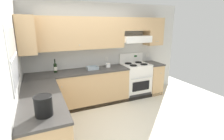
{
  "coord_description": "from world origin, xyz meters",
  "views": [
    {
      "loc": [
        -1.25,
        -2.75,
        2.01
      ],
      "look_at": [
        0.3,
        0.7,
        1.0
      ],
      "focal_mm": 27.63,
      "sensor_mm": 36.0,
      "label": 1
    }
  ],
  "objects_px": {
    "wine_bottle": "(55,67)",
    "bucket": "(43,105)",
    "paper_towel_roll": "(108,65)",
    "bowl": "(92,68)",
    "stove": "(135,79)"
  },
  "relations": [
    {
      "from": "bowl",
      "to": "stove",
      "type": "bearing_deg",
      "value": -0.97
    },
    {
      "from": "wine_bottle",
      "to": "bucket",
      "type": "height_order",
      "value": "wine_bottle"
    },
    {
      "from": "wine_bottle",
      "to": "bowl",
      "type": "xyz_separation_m",
      "value": [
        0.88,
        -0.08,
        -0.1
      ]
    },
    {
      "from": "wine_bottle",
      "to": "paper_towel_roll",
      "type": "bearing_deg",
      "value": -1.76
    },
    {
      "from": "wine_bottle",
      "to": "bowl",
      "type": "bearing_deg",
      "value": -5.31
    },
    {
      "from": "stove",
      "to": "wine_bottle",
      "type": "relative_size",
      "value": 3.77
    },
    {
      "from": "bowl",
      "to": "wine_bottle",
      "type": "bearing_deg",
      "value": 174.69
    },
    {
      "from": "wine_bottle",
      "to": "paper_towel_roll",
      "type": "distance_m",
      "value": 1.33
    },
    {
      "from": "bucket",
      "to": "bowl",
      "type": "bearing_deg",
      "value": 57.09
    },
    {
      "from": "stove",
      "to": "bowl",
      "type": "bearing_deg",
      "value": 179.03
    },
    {
      "from": "bowl",
      "to": "paper_towel_roll",
      "type": "height_order",
      "value": "paper_towel_roll"
    },
    {
      "from": "stove",
      "to": "bowl",
      "type": "height_order",
      "value": "stove"
    },
    {
      "from": "stove",
      "to": "bowl",
      "type": "relative_size",
      "value": 4.24
    },
    {
      "from": "bucket",
      "to": "stove",
      "type": "bearing_deg",
      "value": 37.14
    },
    {
      "from": "stove",
      "to": "paper_towel_roll",
      "type": "height_order",
      "value": "stove"
    }
  ]
}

